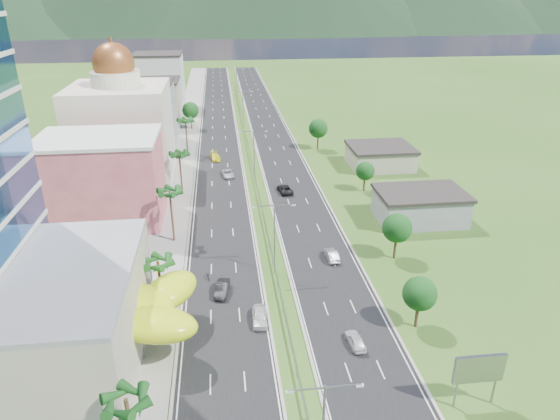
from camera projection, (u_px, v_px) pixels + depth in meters
name	position (u px, v px, depth m)	size (l,w,h in m)	color
ground	(283.00, 312.00, 64.90)	(500.00, 500.00, 0.00)	#2D5119
road_left	(219.00, 132.00, 145.68)	(11.00, 260.00, 0.04)	black
road_right	(270.00, 131.00, 147.33)	(11.00, 260.00, 0.04)	black
sidewalk_left	(186.00, 133.00, 144.62)	(7.00, 260.00, 0.12)	gray
median_guardrail	(248.00, 147.00, 129.93)	(0.10, 216.06, 0.76)	gray
streetlight_median_b	(274.00, 231.00, 71.22)	(6.04, 0.25, 11.00)	gray
streetlight_median_c	(254.00, 149.00, 107.49)	(6.04, 0.25, 11.00)	gray
streetlight_median_d	(243.00, 105.00, 148.30)	(6.04, 0.25, 11.00)	gray
streetlight_median_e	(237.00, 80.00, 189.11)	(6.04, 0.25, 11.00)	gray
lime_canopy	(114.00, 309.00, 57.03)	(18.00, 15.00, 7.40)	#C5DA15
pink_shophouse	(103.00, 181.00, 87.78)	(20.00, 15.00, 15.00)	#BF4E5A
domed_building	(122.00, 127.00, 107.07)	(20.00, 20.00, 28.70)	beige
midrise_grey	(143.00, 115.00, 131.21)	(16.00, 15.00, 16.00)	gray
midrise_beige	(153.00, 103.00, 151.78)	(16.00, 15.00, 13.00)	#B7AF96
midrise_white	(160.00, 82.00, 171.62)	(16.00, 15.00, 18.00)	silver
billboard	(479.00, 370.00, 48.65)	(5.20, 0.35, 6.20)	gray
shed_near	(420.00, 207.00, 89.64)	(15.00, 10.00, 5.00)	gray
shed_far	(380.00, 157.00, 117.18)	(14.00, 12.00, 4.40)	#B7AF96
palm_tree_a	(126.00, 404.00, 39.97)	(3.60, 3.60, 9.10)	#47301C
palm_tree_b	(158.00, 264.00, 62.13)	(3.60, 3.60, 8.10)	#47301C
palm_tree_c	(170.00, 194.00, 79.68)	(3.60, 3.60, 9.60)	#47301C
palm_tree_d	(179.00, 156.00, 100.93)	(3.60, 3.60, 8.60)	#47301C
palm_tree_e	(185.00, 122.00, 123.29)	(3.60, 3.60, 9.40)	#47301C
leafy_tree_lfar	(191.00, 110.00, 147.07)	(4.90, 4.90, 8.05)	#47301C
leafy_tree_ra	(420.00, 294.00, 60.18)	(4.20, 4.20, 6.90)	#47301C
leafy_tree_rb	(397.00, 228.00, 75.77)	(4.55, 4.55, 7.47)	#47301C
leafy_tree_rc	(365.00, 171.00, 101.81)	(3.85, 3.85, 6.33)	#47301C
leafy_tree_rd	(318.00, 128.00, 128.09)	(4.90, 4.90, 8.05)	#47301C
mountain_ridge	(286.00, 32.00, 479.59)	(860.00, 140.00, 90.00)	black
car_white_near_left	(260.00, 316.00, 62.62)	(1.85, 4.60, 1.57)	white
car_dark_left	(222.00, 289.00, 68.45)	(1.60, 4.60, 1.52)	black
car_silver_mid_left	(228.00, 174.00, 111.10)	(2.29, 4.96, 1.38)	#B7B9C0
car_yellow_far_left	(215.00, 157.00, 122.18)	(2.05, 5.05, 1.47)	yellow
car_white_near_right	(356.00, 340.00, 58.51)	(1.64, 4.08, 1.39)	silver
car_silver_right	(332.00, 255.00, 77.18)	(1.55, 4.45, 1.47)	#97989E
car_dark_far_right	(285.00, 189.00, 102.52)	(2.45, 5.32, 1.48)	black
motorcycle	(208.00, 274.00, 72.15)	(0.61, 2.01, 1.29)	black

